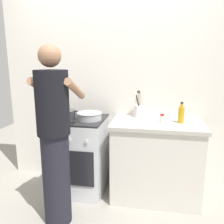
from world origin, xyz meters
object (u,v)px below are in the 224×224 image
(stove_range, at_px, (80,155))
(spice_bottle, at_px, (162,118))
(mixing_bowl, at_px, (89,116))
(oil_bottle, at_px, (181,114))
(utensil_crock, at_px, (138,109))
(person, at_px, (55,138))
(pot, at_px, (66,115))

(stove_range, xyz_separation_m, spice_bottle, (0.95, -0.01, 0.50))
(mixing_bowl, relative_size, oil_bottle, 1.27)
(utensil_crock, xyz_separation_m, spice_bottle, (0.27, -0.21, -0.05))
(stove_range, bearing_deg, person, -93.31)
(utensil_crock, xyz_separation_m, oil_bottle, (0.47, -0.18, -0.00))
(stove_range, bearing_deg, pot, -163.99)
(mixing_bowl, bearing_deg, person, -107.13)
(pot, height_order, oil_bottle, oil_bottle)
(pot, bearing_deg, utensil_crock, 16.51)
(pot, xyz_separation_m, oil_bottle, (1.29, 0.06, 0.04))
(spice_bottle, xyz_separation_m, person, (-0.98, -0.59, -0.09))
(spice_bottle, bearing_deg, stove_range, 179.46)
(person, bearing_deg, mixing_bowl, 72.87)
(oil_bottle, bearing_deg, person, -152.48)
(stove_range, distance_m, oil_bottle, 1.27)
(oil_bottle, bearing_deg, utensil_crock, 158.98)
(pot, distance_m, utensil_crock, 0.85)
(pot, bearing_deg, mixing_bowl, 2.03)
(stove_range, height_order, person, person)
(stove_range, distance_m, utensil_crock, 0.89)
(pot, bearing_deg, person, -79.25)
(pot, xyz_separation_m, utensil_crock, (0.82, 0.24, 0.04))
(mixing_bowl, bearing_deg, spice_bottle, 1.51)
(utensil_crock, bearing_deg, oil_bottle, -21.02)
(stove_range, height_order, utensil_crock, utensil_crock)
(utensil_crock, distance_m, person, 1.08)
(oil_bottle, xyz_separation_m, person, (-1.18, -0.62, -0.13))
(stove_range, bearing_deg, spice_bottle, -0.54)
(stove_range, height_order, pot, pot)
(pot, bearing_deg, stove_range, 16.01)
(utensil_crock, relative_size, spice_bottle, 3.41)
(spice_bottle, distance_m, person, 1.15)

